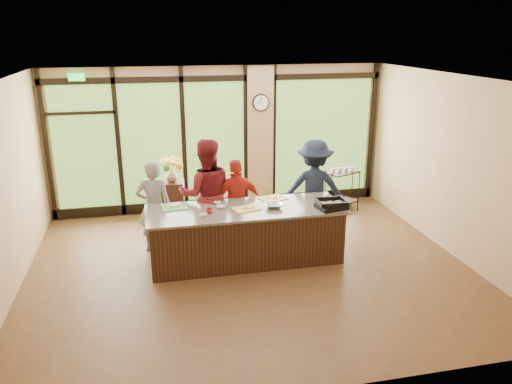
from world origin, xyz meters
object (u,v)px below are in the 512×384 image
island_base (246,236)px  cook_right (314,188)px  roasting_pan (331,206)px  bar_cart (342,184)px  cook_left (154,206)px  flower_stand (173,203)px

island_base → cook_right: cook_right is taller
island_base → roasting_pan: roasting_pan is taller
roasting_pan → bar_cart: (1.13, 2.29, -0.40)m
bar_cart → cook_left: bearing=175.0°
island_base → cook_left: bearing=152.4°
cook_left → bar_cart: (3.93, 1.22, -0.25)m
cook_left → cook_right: bearing=-179.3°
island_base → cook_right: 1.73m
cook_left → roasting_pan: cook_left is taller
cook_right → cook_left: bearing=16.5°
island_base → cook_right: bearing=29.7°
cook_right → bar_cart: bearing=-116.7°
island_base → flower_stand: flower_stand is taller
island_base → cook_left: (-1.45, 0.76, 0.36)m
cook_left → roasting_pan: 3.01m
cook_left → cook_right: 2.90m
cook_left → cook_right: size_ratio=0.89×
cook_right → bar_cart: (1.03, 1.16, -0.35)m
roasting_pan → cook_left: bearing=148.1°
cook_right → flower_stand: cook_right is taller
cook_right → bar_cart: 1.59m
cook_right → roasting_pan: size_ratio=4.02×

